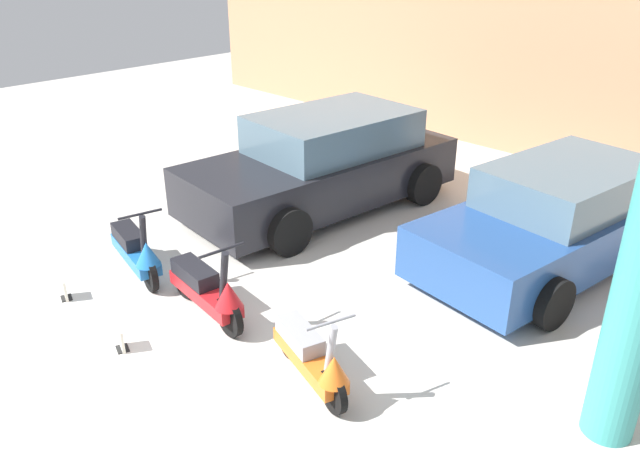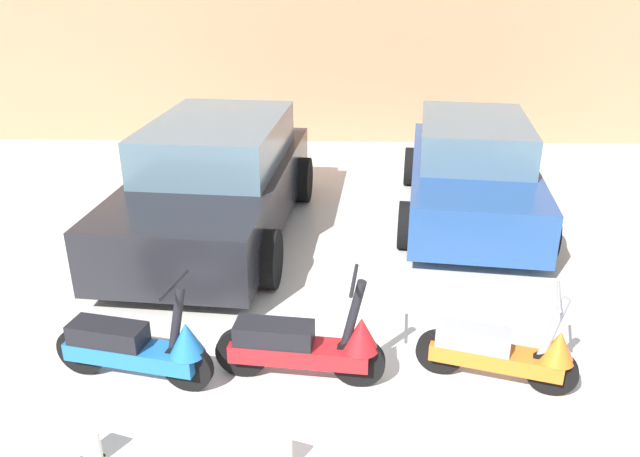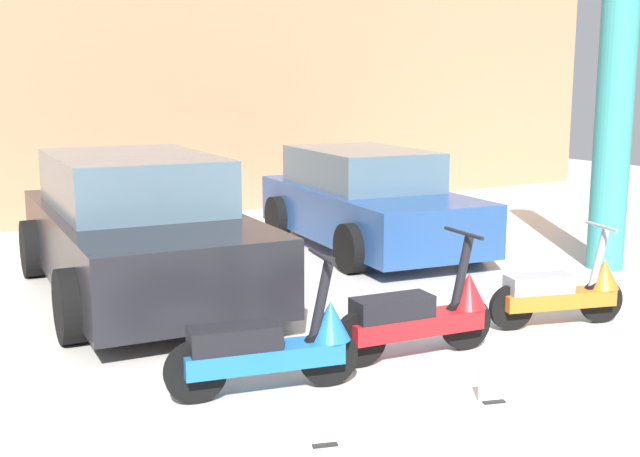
% 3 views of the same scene
% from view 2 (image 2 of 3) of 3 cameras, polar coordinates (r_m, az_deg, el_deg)
% --- Properties ---
extents(wall_back, '(19.60, 0.12, 4.12)m').
position_cam_2_polar(wall_back, '(12.19, 2.77, 17.36)').
color(wall_back, tan).
rests_on(wall_back, ground_plane).
extents(scooter_front_left, '(1.42, 0.61, 1.00)m').
position_cam_2_polar(scooter_front_left, '(5.55, -16.25, -10.31)').
color(scooter_front_left, black).
rests_on(scooter_front_left, ground_plane).
extents(scooter_front_right, '(1.46, 0.53, 1.02)m').
position_cam_2_polar(scooter_front_right, '(5.35, -1.22, -10.56)').
color(scooter_front_right, black).
rests_on(scooter_front_right, ground_plane).
extents(scooter_front_center, '(1.31, 0.64, 0.94)m').
position_cam_2_polar(scooter_front_center, '(5.54, 16.43, -10.68)').
color(scooter_front_center, black).
rests_on(scooter_front_center, ground_plane).
extents(car_rear_left, '(2.40, 4.48, 1.47)m').
position_cam_2_polar(car_rear_left, '(8.19, -9.42, 4.28)').
color(car_rear_left, black).
rests_on(car_rear_left, ground_plane).
extents(car_rear_center, '(2.28, 4.10, 1.33)m').
position_cam_2_polar(car_rear_center, '(8.96, 13.70, 5.14)').
color(car_rear_center, navy).
rests_on(car_rear_center, ground_plane).
extents(placard_near_left_scooter, '(0.20, 0.16, 0.26)m').
position_cam_2_polar(placard_near_left_scooter, '(5.06, -20.36, -18.17)').
color(placard_near_left_scooter, black).
rests_on(placard_near_left_scooter, ground_plane).
extents(placard_near_right_scooter, '(0.20, 0.16, 0.26)m').
position_cam_2_polar(placard_near_right_scooter, '(4.73, -3.77, -19.87)').
color(placard_near_right_scooter, black).
rests_on(placard_near_right_scooter, ground_plane).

